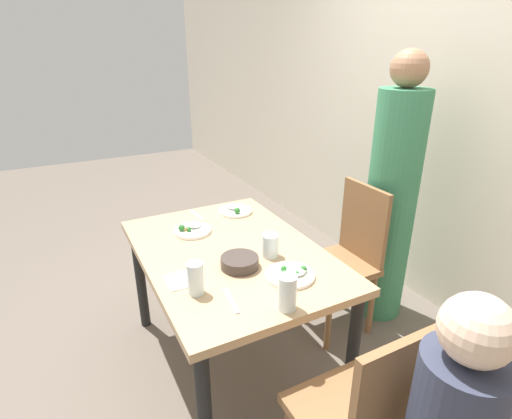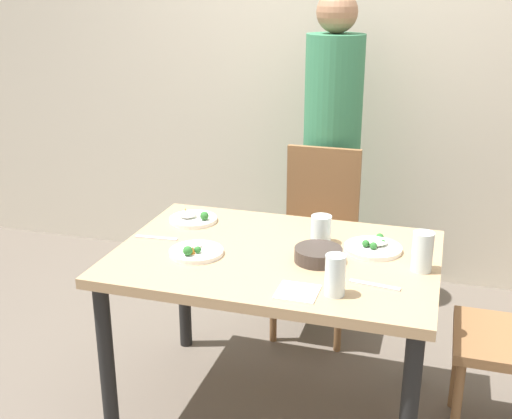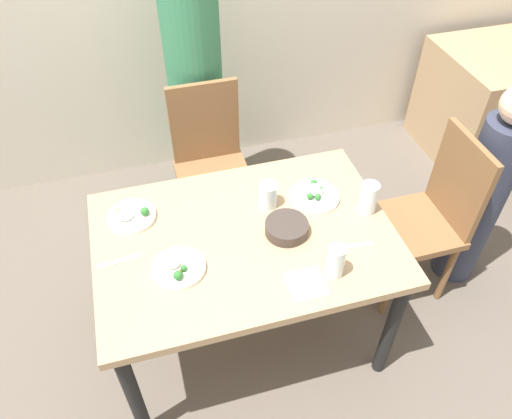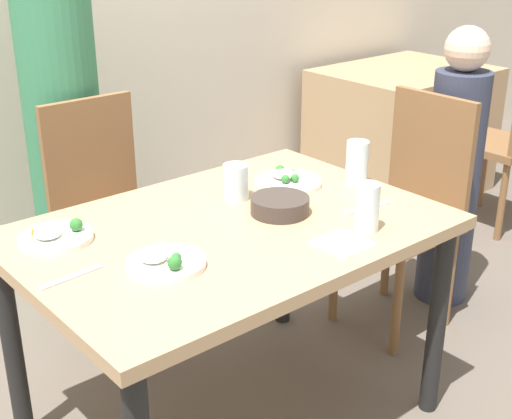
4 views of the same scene
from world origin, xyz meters
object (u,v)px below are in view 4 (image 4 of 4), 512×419
Objects in this scene: chair_adult_spot at (109,214)px; plate_rice_adult at (165,262)px; person_adult at (63,124)px; chair_child_spot at (409,205)px; person_child at (453,177)px; glass_water_tall at (367,207)px; bowl_curry at (280,205)px.

chair_adult_spot is 0.96m from plate_rice_adult.
chair_adult_spot is 0.43m from person_adult.
person_child is at bearing 90.00° from chair_child_spot.
chair_adult_spot is 0.56× the size of person_adult.
chair_child_spot is (0.96, -0.70, 0.00)m from chair_adult_spot.
glass_water_tall is at bearing -61.85° from chair_child_spot.
chair_adult_spot is at bearing -90.00° from person_adult.
chair_child_spot is at bearing -36.11° from chair_adult_spot.
chair_child_spot is at bearing 28.15° from glass_water_tall.
person_child reaches higher than chair_child_spot.
glass_water_tall is (-0.68, -0.37, 0.29)m from chair_child_spot.
plate_rice_adult is (-1.26, -0.18, 0.23)m from chair_child_spot.
bowl_curry is at bearing -78.49° from chair_adult_spot.
chair_adult_spot is 1.14m from glass_water_tall.
person_child reaches higher than chair_adult_spot.
chair_child_spot is at bearing 8.25° from plate_rice_adult.
plate_rice_adult is (-0.31, -1.20, -0.05)m from person_adult.
glass_water_tall is at bearing -66.97° from bowl_curry.
person_adult is (-0.96, 1.02, 0.29)m from chair_child_spot.
chair_child_spot is at bearing -46.80° from person_adult.
chair_child_spot is 0.83m from glass_water_tall.
glass_water_tall is (0.11, -0.26, 0.04)m from bowl_curry.
bowl_curry is at bearing 9.01° from plate_rice_adult.
chair_child_spot is 1.43m from person_adult.
person_child reaches higher than bowl_curry.
person_adult is at bearing 75.66° from plate_rice_adult.
person_adult is 1.24m from plate_rice_adult.
chair_child_spot reaches higher than plate_rice_adult.
glass_water_tall is at bearing -78.82° from person_adult.
person_child is at bearing 6.76° from plate_rice_adult.
person_adult is 1.62m from person_child.
person_child is 8.17× the size of glass_water_tall.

